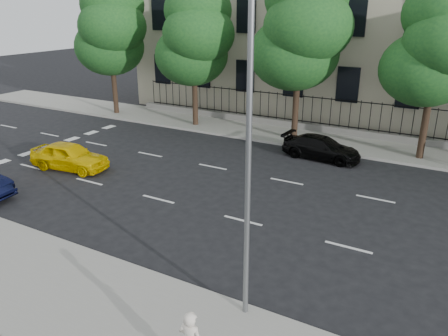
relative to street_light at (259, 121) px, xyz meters
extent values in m
plane|color=black|center=(-2.50, 1.77, -5.15)|extent=(120.00, 120.00, 0.00)
cube|color=gray|center=(-2.50, -2.23, -5.07)|extent=(60.00, 4.00, 0.15)
cube|color=gray|center=(-2.50, 15.77, -5.07)|extent=(60.00, 4.00, 0.15)
cube|color=slate|center=(-2.50, 17.47, -4.80)|extent=(30.00, 0.50, 0.40)
cube|color=black|center=(-2.50, 17.47, -4.50)|extent=(28.80, 0.05, 0.05)
cube|color=black|center=(-2.50, 17.47, -2.90)|extent=(28.80, 0.05, 0.05)
cylinder|color=slate|center=(0.00, -0.53, -1.00)|extent=(0.14, 0.14, 8.00)
cylinder|color=#382619|center=(-18.50, 14.97, -3.42)|extent=(0.36, 0.36, 3.15)
ellipsoid|color=#17461D|center=(-18.90, 15.27, -0.29)|extent=(4.94, 4.94, 4.06)
ellipsoid|color=#17461D|center=(-18.00, 14.77, 1.14)|extent=(4.68, 4.68, 3.85)
ellipsoid|color=#17461D|center=(-18.40, 15.37, 2.57)|extent=(4.42, 4.42, 3.64)
cylinder|color=#382619|center=(-11.50, 14.97, -3.51)|extent=(0.36, 0.36, 2.97)
ellipsoid|color=#17461D|center=(-11.90, 15.27, -0.52)|extent=(4.75, 4.75, 3.90)
ellipsoid|color=#17461D|center=(-11.00, 14.77, 0.85)|extent=(4.50, 4.50, 3.70)
ellipsoid|color=#17461D|center=(-11.40, 15.37, 2.23)|extent=(4.25, 4.25, 3.50)
cylinder|color=#382619|center=(-4.50, 14.97, -3.34)|extent=(0.36, 0.36, 3.32)
ellipsoid|color=#17461D|center=(-4.90, 15.27, -0.05)|extent=(5.13, 5.13, 4.21)
ellipsoid|color=#17461D|center=(-4.00, 14.77, 1.43)|extent=(4.86, 4.86, 4.00)
cylinder|color=#382619|center=(2.50, 14.97, -3.46)|extent=(0.36, 0.36, 3.08)
ellipsoid|color=#17461D|center=(2.10, 15.27, -0.48)|extent=(4.56, 4.56, 3.74)
ellipsoid|color=#17461D|center=(2.60, 15.37, 2.16)|extent=(4.08, 4.08, 3.36)
imported|color=#EFC700|center=(-12.54, 5.06, -4.47)|extent=(4.17, 2.13, 1.36)
imported|color=black|center=(-2.13, 12.70, -4.54)|extent=(4.27, 1.98, 1.21)
camera|label=1|loc=(4.11, -9.02, 2.54)|focal=35.00mm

